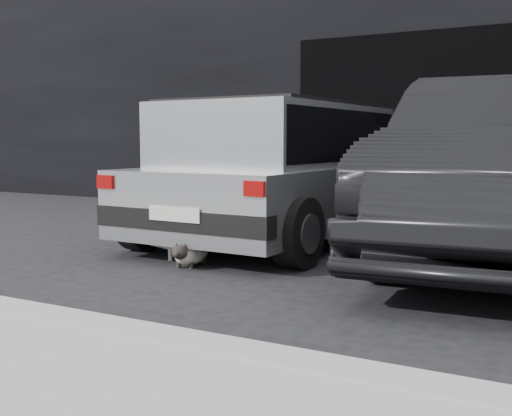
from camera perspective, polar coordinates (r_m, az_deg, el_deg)
The scene contains 8 objects.
ground at distance 6.18m, azimuth -3.47°, elevation -4.08°, with size 80.00×80.00×0.00m, color black.
building_facade at distance 11.43m, azimuth 17.95°, elevation 12.88°, with size 34.00×4.00×5.00m, color black.
garage_opening at distance 9.39m, azimuth 15.25°, elevation 7.15°, with size 4.00×0.10×2.60m, color black.
curb at distance 3.55m, azimuth -12.79°, elevation -10.88°, with size 18.00×0.25×0.12m, color #979792.
silver_hatchback at distance 6.96m, azimuth 2.50°, elevation 3.75°, with size 2.11×4.07×1.48m.
second_car at distance 6.26m, azimuth 21.77°, elevation 3.38°, with size 1.78×5.10×1.68m, color black.
cat_siamese at distance 5.57m, azimuth -5.92°, elevation -4.08°, with size 0.31×0.68×0.24m.
cat_white at distance 5.79m, azimuth -5.95°, elevation -3.17°, with size 0.72×0.27×0.33m.
Camera 1 is at (3.30, -5.11, 1.09)m, focal length 45.00 mm.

